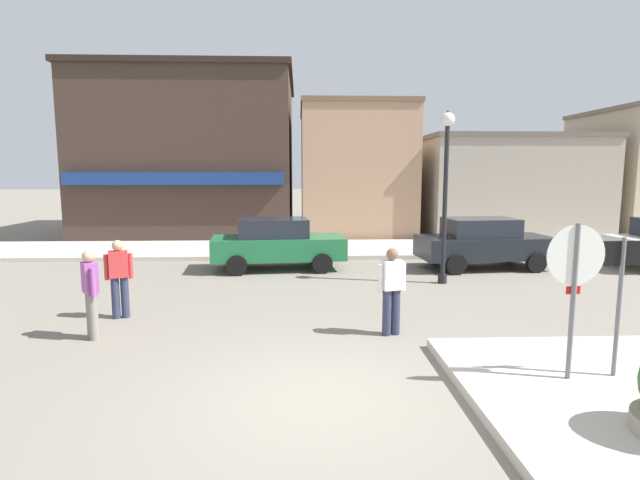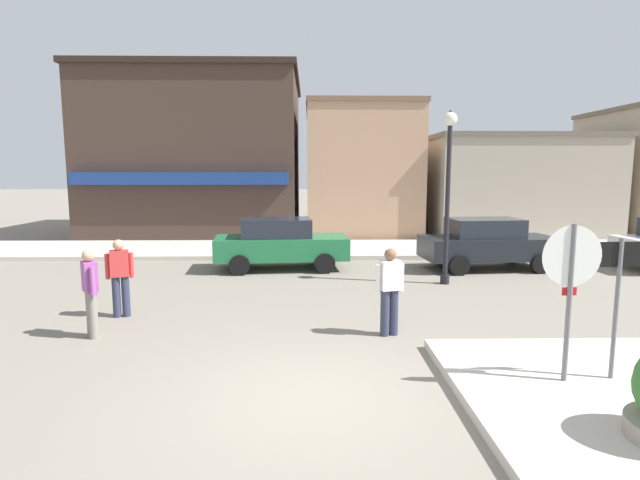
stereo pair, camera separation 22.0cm
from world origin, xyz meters
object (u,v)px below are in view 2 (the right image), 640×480
(pedestrian_kerb_side, at_px, (390,289))
(one_way_sign, at_px, (617,294))
(parked_car_nearest, at_px, (280,243))
(parked_car_second, at_px, (487,243))
(pedestrian_crossing_far, at_px, (90,290))
(lamp_post, at_px, (448,172))
(stop_sign, at_px, (570,282))
(pedestrian_crossing_near, at_px, (120,275))

(pedestrian_kerb_side, bearing_deg, one_way_sign, -40.50)
(parked_car_nearest, height_order, parked_car_second, same)
(one_way_sign, bearing_deg, parked_car_second, 81.45)
(parked_car_second, height_order, pedestrian_crossing_far, pedestrian_crossing_far)
(pedestrian_crossing_far, bearing_deg, pedestrian_kerb_side, -0.08)
(lamp_post, distance_m, pedestrian_crossing_far, 8.88)
(parked_car_second, distance_m, pedestrian_crossing_far, 11.23)
(lamp_post, bearing_deg, one_way_sign, -85.20)
(lamp_post, distance_m, parked_car_second, 3.46)
(stop_sign, distance_m, pedestrian_kerb_side, 3.18)
(stop_sign, relative_size, parked_car_second, 0.56)
(pedestrian_crossing_far, bearing_deg, pedestrian_crossing_near, 87.91)
(parked_car_nearest, bearing_deg, pedestrian_kerb_side, -69.57)
(pedestrian_kerb_side, bearing_deg, pedestrian_crossing_far, 179.92)
(lamp_post, xyz_separation_m, pedestrian_crossing_far, (-7.54, -4.18, -2.09))
(lamp_post, relative_size, parked_car_second, 1.10)
(parked_car_nearest, relative_size, parked_car_second, 1.00)
(stop_sign, distance_m, parked_car_second, 8.82)
(parked_car_nearest, bearing_deg, one_way_sign, -59.63)
(pedestrian_crossing_near, bearing_deg, lamp_post, 21.18)
(stop_sign, xyz_separation_m, parked_car_second, (1.97, 8.57, -0.71))
(one_way_sign, xyz_separation_m, pedestrian_crossing_far, (-8.09, 2.32, -0.46))
(lamp_post, distance_m, parked_car_nearest, 5.44)
(stop_sign, height_order, parked_car_second, stop_sign)
(parked_car_nearest, relative_size, pedestrian_crossing_near, 2.57)
(parked_car_nearest, height_order, pedestrian_crossing_far, pedestrian_crossing_far)
(stop_sign, relative_size, pedestrian_kerb_side, 1.43)
(stop_sign, distance_m, parked_car_nearest, 9.77)
(parked_car_second, bearing_deg, pedestrian_crossing_far, -146.55)
(one_way_sign, distance_m, parked_car_nearest, 10.03)
(stop_sign, distance_m, one_way_sign, 0.71)
(one_way_sign, bearing_deg, stop_sign, -174.80)
(stop_sign, bearing_deg, pedestrian_kerb_side, 130.38)
(stop_sign, relative_size, lamp_post, 0.51)
(parked_car_second, bearing_deg, pedestrian_kerb_side, -122.75)
(stop_sign, distance_m, lamp_post, 6.72)
(lamp_post, xyz_separation_m, pedestrian_kerb_side, (-2.16, -4.19, -2.09))
(pedestrian_crossing_far, bearing_deg, parked_car_nearest, 64.45)
(parked_car_second, height_order, pedestrian_crossing_near, pedestrian_crossing_near)
(parked_car_second, xyz_separation_m, pedestrian_crossing_far, (-9.37, -6.19, 0.06))
(stop_sign, xyz_separation_m, pedestrian_kerb_side, (-2.02, 2.37, -0.65))
(stop_sign, height_order, pedestrian_crossing_far, stop_sign)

